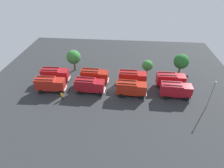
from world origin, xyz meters
TOP-DOWN VIEW (x-y plane):
  - ground_plane at (0.00, 0.00)m, footprint 66.72×66.72m
  - fire_truck_0 at (-14.93, -2.36)m, footprint 7.29×2.99m
  - fire_truck_1 at (-5.25, -2.03)m, footprint 7.29×2.99m
  - fire_truck_2 at (4.75, -2.36)m, footprint 7.28×2.95m
  - fire_truck_3 at (15.11, -2.09)m, footprint 7.26×2.89m
  - fire_truck_4 at (-15.29, 2.12)m, footprint 7.27×2.92m
  - fire_truck_5 at (-4.80, 2.33)m, footprint 7.27×2.94m
  - fire_truck_6 at (5.04, 2.42)m, footprint 7.22×2.79m
  - fire_truck_7 at (14.64, 2.20)m, footprint 7.25×2.87m
  - firefighter_0 at (19.84, 5.68)m, footprint 0.48×0.37m
  - firefighter_1 at (-11.26, -5.32)m, footprint 0.44×0.29m
  - tree_0 at (-11.72, 8.45)m, footprint 4.01×4.01m
  - tree_1 at (9.15, 7.35)m, footprint 2.96×2.96m
  - tree_2 at (18.21, 8.25)m, footprint 4.08×4.08m
  - traffic_cone_0 at (7.41, 0.66)m, footprint 0.39×0.39m
  - traffic_cone_1 at (-4.84, 5.24)m, footprint 0.41×0.41m
  - traffic_cone_2 at (8.70, 4.38)m, footprint 0.41×0.41m
  - lamppost at (21.68, -5.12)m, footprint 0.36×0.36m

SIDE VIEW (x-z plane):
  - ground_plane at x=0.00m, z-range 0.00..0.00m
  - traffic_cone_0 at x=7.41m, z-range 0.00..0.56m
  - traffic_cone_2 at x=8.70m, z-range 0.00..0.58m
  - traffic_cone_1 at x=-4.84m, z-range 0.00..0.58m
  - firefighter_0 at x=19.84m, z-range 0.10..1.79m
  - firefighter_1 at x=-11.26m, z-range 0.11..1.89m
  - fire_truck_0 at x=-14.93m, z-range 0.21..4.09m
  - fire_truck_1 at x=-5.25m, z-range 0.21..4.09m
  - fire_truck_2 at x=4.75m, z-range 0.21..4.09m
  - fire_truck_3 at x=15.11m, z-range 0.21..4.09m
  - fire_truck_4 at x=-15.29m, z-range 0.21..4.09m
  - fire_truck_5 at x=-4.80m, z-range 0.21..4.09m
  - fire_truck_6 at x=5.04m, z-range 0.21..4.09m
  - fire_truck_7 at x=14.64m, z-range 0.21..4.09m
  - tree_1 at x=9.15m, z-range 0.79..5.38m
  - lamppost at x=21.68m, z-range 0.57..7.45m
  - tree_0 at x=-11.72m, z-range 1.07..7.28m
  - tree_2 at x=18.21m, z-range 1.09..7.41m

